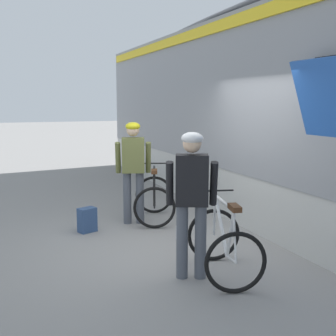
{
  "coord_description": "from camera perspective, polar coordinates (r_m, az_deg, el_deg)",
  "views": [
    {
      "loc": [
        -2.46,
        -5.75,
        2.12
      ],
      "look_at": [
        0.12,
        0.68,
        1.05
      ],
      "focal_mm": 46.71,
      "sensor_mm": 36.0,
      "label": 1
    }
  ],
  "objects": [
    {
      "name": "ground_plane",
      "position": [
        6.6,
        1.29,
        -9.94
      ],
      "size": [
        80.0,
        80.0,
        0.0
      ],
      "primitive_type": "plane",
      "color": "gray"
    },
    {
      "name": "cyclist_near_in_dark",
      "position": [
        5.15,
        3.11,
        -3.17
      ],
      "size": [
        0.66,
        0.48,
        1.76
      ],
      "color": "#4C515B",
      "rests_on": "ground"
    },
    {
      "name": "cyclist_far_in_olive",
      "position": [
        7.51,
        -4.56,
        0.59
      ],
      "size": [
        0.66,
        0.43,
        1.76
      ],
      "color": "#4C515B",
      "rests_on": "ground"
    },
    {
      "name": "bicycle_near_white",
      "position": [
        5.41,
        7.31,
        -9.81
      ],
      "size": [
        0.95,
        1.21,
        0.99
      ],
      "color": "black",
      "rests_on": "ground"
    },
    {
      "name": "bicycle_far_black",
      "position": [
        7.78,
        -1.8,
        -3.98
      ],
      "size": [
        1.03,
        1.25,
        0.99
      ],
      "color": "black",
      "rests_on": "ground"
    },
    {
      "name": "backpack_on_platform",
      "position": [
        7.27,
        -10.5,
        -6.68
      ],
      "size": [
        0.33,
        0.27,
        0.4
      ],
      "primitive_type": "cube",
      "rotation": [
        0.0,
        0.0,
        0.37
      ],
      "color": "navy",
      "rests_on": "ground"
    },
    {
      "name": "water_bottle_near_the_bikes",
      "position": [
        6.84,
        1.37,
        -8.39
      ],
      "size": [
        0.08,
        0.08,
        0.2
      ],
      "primitive_type": "cylinder",
      "color": "silver",
      "rests_on": "ground"
    }
  ]
}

